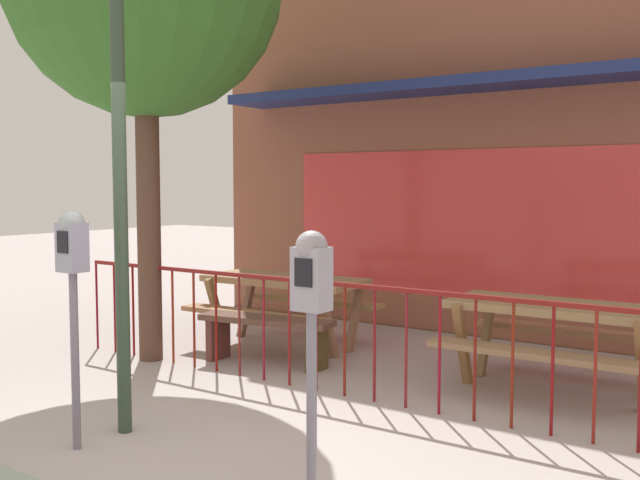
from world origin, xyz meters
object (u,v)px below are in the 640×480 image
Objects in this scene: picnic_table_right at (557,322)px; parking_meter_far at (312,298)px; patio_bench at (266,330)px; street_lamp at (118,100)px; parking_meter_near at (73,265)px; picnic_table_left at (284,292)px.

parking_meter_far is (-0.36, -3.15, 0.58)m from picnic_table_right.
street_lamp reaches higher than patio_bench.
patio_bench is at bearing 100.28° from street_lamp.
parking_meter_near is at bearing -90.22° from street_lamp.
patio_bench is at bearing 98.59° from parking_meter_near.
parking_meter_near is (0.38, -2.53, 0.90)m from patio_bench.
street_lamp is (0.00, 0.41, 1.13)m from parking_meter_near.
picnic_table_left is 3.02m from picnic_table_right.
parking_meter_near reaches higher than parking_meter_far.
picnic_table_left is at bearing 114.51° from patio_bench.
patio_bench is (0.35, -0.77, -0.26)m from picnic_table_left.
parking_meter_near is 1.20m from street_lamp.
picnic_table_left is at bearing 102.54° from parking_meter_near.
parking_meter_far is (1.92, 0.04, -0.06)m from parking_meter_near.
patio_bench is 2.96m from street_lamp.
patio_bench is at bearing 132.68° from parking_meter_far.
parking_meter_far is (2.65, -3.27, 0.58)m from picnic_table_left.
parking_meter_far reaches higher than patio_bench.
parking_meter_far reaches higher than picnic_table_left.
parking_meter_far is 2.29m from street_lamp.
street_lamp is (-1.92, 0.38, 1.19)m from parking_meter_far.
street_lamp is (0.74, -2.89, 1.77)m from picnic_table_left.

